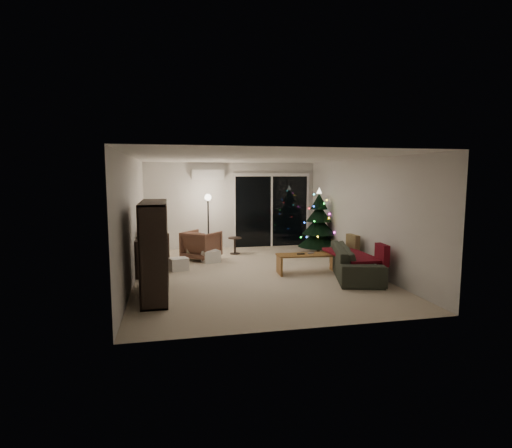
{
  "coord_description": "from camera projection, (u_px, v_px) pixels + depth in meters",
  "views": [
    {
      "loc": [
        -1.74,
        -8.34,
        2.12
      ],
      "look_at": [
        0.1,
        0.3,
        1.05
      ],
      "focal_mm": 28.0,
      "sensor_mm": 36.0,
      "label": 1
    }
  ],
  "objects": [
    {
      "name": "cardboard_box_a",
      "position": [
        179.0,
        264.0,
        8.98
      ],
      "size": [
        0.47,
        0.41,
        0.28
      ],
      "primitive_type": "cube",
      "rotation": [
        0.0,
        0.0,
        0.31
      ],
      "color": "white",
      "rests_on": "floor"
    },
    {
      "name": "cardboard_box_b",
      "position": [
        211.0,
        256.0,
        9.82
      ],
      "size": [
        0.49,
        0.43,
        0.29
      ],
      "primitive_type": "cube",
      "rotation": [
        0.0,
        0.0,
        0.32
      ],
      "color": "white",
      "rests_on": "floor"
    },
    {
      "name": "coffee_table",
      "position": [
        307.0,
        263.0,
        8.74
      ],
      "size": [
        1.34,
        0.52,
        0.42
      ],
      "primitive_type": null,
      "rotation": [
        0.0,
        0.0,
        -0.04
      ],
      "color": "#9E642E",
      "rests_on": "floor"
    },
    {
      "name": "armchair",
      "position": [
        201.0,
        245.0,
        10.12
      ],
      "size": [
        1.12,
        1.12,
        0.74
      ],
      "primitive_type": "imported",
      "rotation": [
        0.0,
        0.0,
        2.47
      ],
      "color": "brown",
      "rests_on": "floor"
    },
    {
      "name": "christmas_tree",
      "position": [
        319.0,
        221.0,
        10.81
      ],
      "size": [
        1.39,
        1.39,
        1.8
      ],
      "primitive_type": "cone",
      "rotation": [
        0.0,
        0.0,
        0.29
      ],
      "color": "black",
      "rests_on": "floor"
    },
    {
      "name": "sofa_throw",
      "position": [
        351.0,
        255.0,
        8.43
      ],
      "size": [
        0.68,
        1.57,
        0.05
      ],
      "primitive_type": "cube",
      "color": "maroon",
      "rests_on": "sofa"
    },
    {
      "name": "ottoman",
      "position": [
        194.0,
        250.0,
        10.25
      ],
      "size": [
        0.53,
        0.53,
        0.43
      ],
      "primitive_type": "cube",
      "rotation": [
        0.0,
        0.0,
        0.13
      ],
      "color": "beige",
      "rests_on": "floor"
    },
    {
      "name": "cushion_a",
      "position": [
        353.0,
        244.0,
        9.11
      ],
      "size": [
        0.16,
        0.43,
        0.42
      ],
      "primitive_type": "cube",
      "rotation": [
        0.0,
        0.0,
        0.09
      ],
      "color": "brown",
      "rests_on": "sofa"
    },
    {
      "name": "remote_b",
      "position": [
        311.0,
        253.0,
        8.79
      ],
      "size": [
        0.16,
        0.09,
        0.02
      ],
      "primitive_type": "cube",
      "rotation": [
        0.0,
        0.0,
        0.35
      ],
      "color": "slate",
      "rests_on": "coffee_table"
    },
    {
      "name": "media_cabinet",
      "position": [
        149.0,
        255.0,
        8.76
      ],
      "size": [
        0.88,
        1.35,
        0.79
      ],
      "primitive_type": "cube",
      "rotation": [
        0.0,
        0.0,
        -0.36
      ],
      "color": "black",
      "rests_on": "floor"
    },
    {
      "name": "sofa",
      "position": [
        355.0,
        261.0,
        8.46
      ],
      "size": [
        1.43,
        2.33,
        0.64
      ],
      "primitive_type": "imported",
      "rotation": [
        0.0,
        0.0,
        1.28
      ],
      "color": "#282D23",
      "rests_on": "floor"
    },
    {
      "name": "remote_a",
      "position": [
        301.0,
        254.0,
        8.68
      ],
      "size": [
        0.16,
        0.05,
        0.02
      ],
      "primitive_type": "cube",
      "color": "black",
      "rests_on": "coffee_table"
    },
    {
      "name": "cushion_b",
      "position": [
        382.0,
        255.0,
        7.85
      ],
      "size": [
        0.15,
        0.43,
        0.42
      ],
      "primitive_type": "cube",
      "rotation": [
        0.0,
        0.0,
        -0.07
      ],
      "color": "maroon",
      "rests_on": "sofa"
    },
    {
      "name": "room",
      "position": [
        260.0,
        219.0,
        10.13
      ],
      "size": [
        6.5,
        7.51,
        2.6
      ],
      "color": "beige",
      "rests_on": "ground"
    },
    {
      "name": "side_table",
      "position": [
        235.0,
        246.0,
        10.87
      ],
      "size": [
        0.38,
        0.38,
        0.45
      ],
      "primitive_type": "cylinder",
      "rotation": [
        0.0,
        0.0,
        0.04
      ],
      "color": "black",
      "rests_on": "floor"
    },
    {
      "name": "bookshelf",
      "position": [
        143.0,
        250.0,
        6.95
      ],
      "size": [
        0.73,
        1.73,
        1.68
      ],
      "primitive_type": null,
      "rotation": [
        0.0,
        0.0,
        -0.19
      ],
      "color": "black",
      "rests_on": "floor"
    },
    {
      "name": "stereo",
      "position": [
        148.0,
        233.0,
        8.7
      ],
      "size": [
        0.4,
        0.47,
        0.17
      ],
      "primitive_type": "cube",
      "color": "black",
      "rests_on": "media_cabinet"
    },
    {
      "name": "floor_lamp",
      "position": [
        208.0,
        225.0,
        10.85
      ],
      "size": [
        0.25,
        0.25,
        1.56
      ],
      "primitive_type": "cylinder",
      "color": "black",
      "rests_on": "floor"
    }
  ]
}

